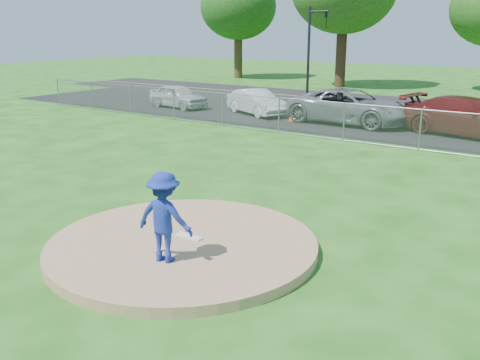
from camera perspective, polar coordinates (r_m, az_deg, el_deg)
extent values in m
plane|color=#1A5412|center=(19.22, 13.87, 2.43)|extent=(120.00, 120.00, 0.00)
cylinder|color=#A17B58|center=(10.88, -6.11, -6.92)|extent=(5.40, 5.40, 0.20)
cube|color=white|center=(10.98, -5.44, -6.02)|extent=(0.60, 0.15, 0.04)
cube|color=gray|center=(20.92, 16.04, 5.43)|extent=(40.00, 0.06, 1.50)
cube|color=black|center=(25.28, 19.35, 5.14)|extent=(50.00, 8.00, 0.01)
cube|color=black|center=(32.49, 23.11, 6.95)|extent=(60.00, 7.00, 0.01)
cylinder|color=#3A2815|center=(49.68, -0.19, 13.25)|extent=(0.74, 0.74, 4.20)
ellipsoid|color=#154412|center=(49.67, -0.20, 18.00)|extent=(6.72, 6.72, 5.71)
cylinder|color=#331E12|center=(42.41, 10.72, 13.02)|extent=(0.78, 0.78, 4.90)
cylinder|color=black|center=(33.45, 7.31, 13.10)|extent=(0.16, 0.16, 5.60)
cylinder|color=black|center=(33.15, 8.42, 17.36)|extent=(1.20, 0.12, 0.12)
imported|color=black|center=(32.93, 9.16, 16.48)|extent=(0.16, 0.20, 1.00)
imported|color=navy|center=(9.71, -8.07, -3.93)|extent=(1.18, 0.83, 1.67)
cone|color=#DE3D0B|center=(26.02, 5.57, 6.99)|extent=(0.35, 0.35, 0.67)
imported|color=silver|center=(30.70, -6.62, 8.88)|extent=(3.98, 2.04, 1.30)
imported|color=silver|center=(27.98, 1.77, 8.31)|extent=(4.14, 2.83, 1.29)
imported|color=gray|center=(25.69, 11.65, 7.69)|extent=(5.90, 2.90, 1.61)
imported|color=#5C1917|center=(24.12, 23.21, 6.21)|extent=(5.80, 3.24, 1.59)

